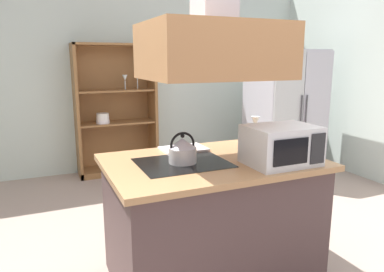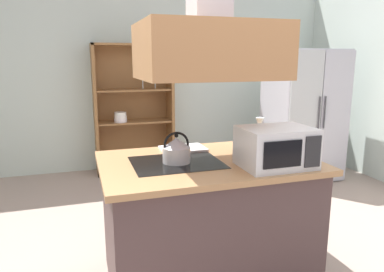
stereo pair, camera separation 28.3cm
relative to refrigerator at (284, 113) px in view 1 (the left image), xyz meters
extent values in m
plane|color=tan|center=(-2.03, -1.77, -0.86)|extent=(7.80, 7.80, 0.00)
cube|color=silver|center=(-2.03, 1.23, 0.49)|extent=(6.00, 0.12, 2.70)
cube|color=#4E3A39|center=(-2.03, -1.83, -0.43)|extent=(1.40, 0.90, 0.86)
cube|color=#B28152|center=(-2.03, -1.83, 0.02)|extent=(1.48, 0.98, 0.04)
cube|color=black|center=(-2.26, -1.83, 0.04)|extent=(0.60, 0.48, 0.00)
cube|color=#B77C4C|center=(-2.03, -1.83, 0.78)|extent=(0.90, 0.70, 0.36)
cube|color=silver|center=(0.00, 0.01, 0.00)|extent=(0.90, 0.72, 1.71)
cube|color=#B5B9BC|center=(-0.23, -0.36, 0.00)|extent=(0.44, 0.03, 1.67)
cube|color=#B7B5C3|center=(0.23, -0.36, 0.00)|extent=(0.44, 0.03, 1.67)
cylinder|color=#4C4C51|center=(-0.04, -0.39, 0.09)|extent=(0.02, 0.02, 0.40)
cylinder|color=#4C4C51|center=(0.04, -0.39, 0.09)|extent=(0.02, 0.02, 0.40)
cube|color=olive|center=(-2.65, 0.97, 0.04)|extent=(0.04, 0.40, 1.80)
cube|color=olive|center=(-1.59, 0.97, 0.04)|extent=(0.04, 0.40, 1.80)
cube|color=olive|center=(-2.12, 0.97, 0.92)|extent=(1.09, 0.40, 0.03)
cube|color=olive|center=(-2.12, 0.97, -0.82)|extent=(1.09, 0.40, 0.08)
cube|color=olive|center=(-2.12, 1.16, 0.04)|extent=(1.09, 0.02, 1.80)
cube|color=olive|center=(-2.12, 0.97, -0.14)|extent=(1.01, 0.36, 0.02)
cube|color=olive|center=(-2.12, 0.97, 0.31)|extent=(1.01, 0.36, 0.02)
cylinder|color=white|center=(-2.32, 0.92, -0.10)|extent=(0.18, 0.18, 0.05)
cylinder|color=white|center=(-2.32, 0.92, -0.06)|extent=(0.17, 0.17, 0.05)
cylinder|color=white|center=(-2.32, 0.92, -0.01)|extent=(0.16, 0.16, 0.05)
cylinder|color=silver|center=(-1.99, 0.93, 0.38)|extent=(0.01, 0.01, 0.12)
cone|color=silver|center=(-1.99, 0.93, 0.48)|extent=(0.07, 0.07, 0.08)
cylinder|color=silver|center=(-1.81, 0.93, 0.38)|extent=(0.01, 0.01, 0.12)
cone|color=silver|center=(-1.81, 0.93, 0.48)|extent=(0.07, 0.07, 0.08)
cylinder|color=#BDB7B7|center=(-2.26, -1.83, 0.10)|extent=(0.19, 0.19, 0.10)
cone|color=#B1B1C0|center=(-2.26, -1.83, 0.18)|extent=(0.18, 0.18, 0.07)
sphere|color=black|center=(-2.26, -1.83, 0.23)|extent=(0.03, 0.03, 0.03)
torus|color=black|center=(-2.26, -1.83, 0.17)|extent=(0.18, 0.02, 0.18)
cube|color=white|center=(-2.11, -1.50, 0.05)|extent=(0.35, 0.25, 0.02)
cube|color=silver|center=(-1.66, -2.11, 0.17)|extent=(0.46, 0.34, 0.26)
cube|color=black|center=(-1.72, -2.28, 0.17)|extent=(0.26, 0.01, 0.17)
cube|color=#262628|center=(-1.51, -2.28, 0.17)|extent=(0.11, 0.01, 0.20)
cylinder|color=silver|center=(-1.41, -1.41, 0.05)|extent=(0.06, 0.06, 0.01)
cylinder|color=silver|center=(-1.41, -1.41, 0.10)|extent=(0.01, 0.01, 0.11)
cone|color=silver|center=(-1.41, -1.41, 0.20)|extent=(0.08, 0.08, 0.09)
cylinder|color=brown|center=(-1.57, -1.66, 0.08)|extent=(0.24, 0.24, 0.07)
sphere|color=yellow|center=(-1.52, -1.67, 0.14)|extent=(0.07, 0.07, 0.07)
sphere|color=red|center=(-1.58, -1.62, 0.14)|extent=(0.08, 0.08, 0.08)
sphere|color=gold|center=(-1.58, -1.71, 0.14)|extent=(0.08, 0.08, 0.08)
camera|label=1|loc=(-3.14, -4.02, 0.74)|focal=33.86mm
camera|label=2|loc=(-2.88, -4.12, 0.74)|focal=33.86mm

